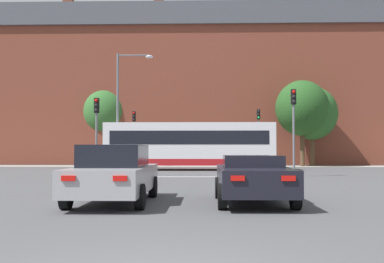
% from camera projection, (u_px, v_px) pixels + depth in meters
% --- Properties ---
extents(stop_line_strip, '(7.47, 0.30, 0.01)m').
position_uv_depth(stop_line_strip, '(195.00, 177.00, 25.02)').
color(stop_line_strip, silver).
rests_on(stop_line_strip, ground_plane).
extents(far_pavement, '(68.30, 2.50, 0.01)m').
position_uv_depth(far_pavement, '(199.00, 166.00, 39.37)').
color(far_pavement, '#A09B91').
rests_on(far_pavement, ground_plane).
extents(brick_civic_building, '(47.18, 13.72, 17.21)m').
position_uv_depth(brick_civic_building, '(163.00, 91.00, 49.37)').
color(brick_civic_building, brown).
rests_on(brick_civic_building, ground_plane).
extents(car_saloon_left, '(2.04, 4.93, 1.59)m').
position_uv_depth(car_saloon_left, '(114.00, 174.00, 13.19)').
color(car_saloon_left, '#9E9EA3').
rests_on(car_saloon_left, ground_plane).
extents(car_roadster_right, '(2.01, 4.33, 1.30)m').
position_uv_depth(car_roadster_right, '(253.00, 178.00, 13.03)').
color(car_roadster_right, black).
rests_on(car_roadster_right, ground_plane).
extents(bus_crossing_lead, '(11.40, 2.71, 3.19)m').
position_uv_depth(bus_crossing_lead, '(190.00, 145.00, 32.67)').
color(bus_crossing_lead, silver).
rests_on(bus_crossing_lead, ground_plane).
extents(traffic_light_near_left, '(0.26, 0.31, 4.17)m').
position_uv_depth(traffic_light_near_left, '(96.00, 124.00, 25.59)').
color(traffic_light_near_left, slate).
rests_on(traffic_light_near_left, ground_plane).
extents(traffic_light_far_right, '(0.26, 0.31, 4.59)m').
position_uv_depth(traffic_light_far_right, '(259.00, 128.00, 38.51)').
color(traffic_light_far_right, slate).
rests_on(traffic_light_far_right, ground_plane).
extents(traffic_light_near_right, '(0.26, 0.31, 4.60)m').
position_uv_depth(traffic_light_near_right, '(294.00, 118.00, 25.27)').
color(traffic_light_near_right, slate).
rests_on(traffic_light_near_right, ground_plane).
extents(traffic_light_far_left, '(0.26, 0.31, 4.47)m').
position_uv_depth(traffic_light_far_left, '(134.00, 130.00, 39.00)').
color(traffic_light_far_left, slate).
rests_on(traffic_light_far_left, ground_plane).
extents(street_lamp_junction, '(2.45, 0.36, 7.85)m').
position_uv_depth(street_lamp_junction, '(124.00, 99.00, 32.08)').
color(street_lamp_junction, slate).
rests_on(street_lamp_junction, ground_plane).
extents(pedestrian_waiting, '(0.39, 0.46, 1.69)m').
position_uv_depth(pedestrian_waiting, '(92.00, 154.00, 39.96)').
color(pedestrian_waiting, brown).
rests_on(pedestrian_waiting, ground_plane).
extents(tree_by_building, '(4.81, 4.81, 7.34)m').
position_uv_depth(tree_by_building, '(106.00, 112.00, 44.48)').
color(tree_by_building, '#4C3823').
rests_on(tree_by_building, ground_plane).
extents(tree_kerbside, '(4.25, 4.25, 6.65)m').
position_uv_depth(tree_kerbside, '(312.00, 113.00, 40.31)').
color(tree_kerbside, '#4C3823').
rests_on(tree_kerbside, ground_plane).
extents(tree_distant, '(4.35, 4.35, 7.06)m').
position_uv_depth(tree_distant, '(302.00, 108.00, 39.49)').
color(tree_distant, '#4C3823').
rests_on(tree_distant, ground_plane).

